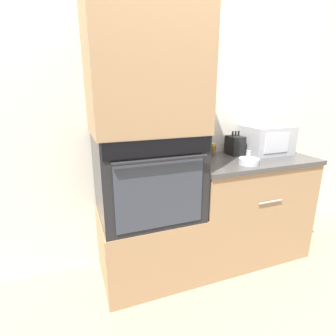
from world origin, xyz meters
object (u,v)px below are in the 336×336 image
object	(u,v)px
wall_oven	(147,175)
microwave	(266,140)
knife_block	(235,145)
bowl	(249,161)
condiment_jar_far	(248,155)
condiment_jar_near	(213,149)
condiment_jar_mid	(200,155)

from	to	relation	value
wall_oven	microwave	xyz separation A→B (m)	(1.16, 0.10, 0.17)
knife_block	bowl	xyz separation A→B (m)	(-0.09, -0.33, -0.06)
bowl	condiment_jar_far	size ratio (longest dim) A/B	2.03
condiment_jar_near	condiment_jar_mid	distance (m)	0.24
condiment_jar_mid	condiment_jar_far	xyz separation A→B (m)	(0.40, -0.10, -0.01)
bowl	microwave	bearing A→B (deg)	35.58
microwave	condiment_jar_near	size ratio (longest dim) A/B	3.72
microwave	wall_oven	bearing A→B (deg)	-175.04
condiment_jar_mid	condiment_jar_near	bearing A→B (deg)	33.59
condiment_jar_far	bowl	bearing A→B (deg)	-125.21
bowl	wall_oven	bearing A→B (deg)	167.40
bowl	condiment_jar_far	distance (m)	0.15
condiment_jar_mid	knife_block	bearing A→B (deg)	13.74
wall_oven	knife_block	xyz separation A→B (m)	(0.86, 0.15, 0.13)
condiment_jar_mid	condiment_jar_far	world-z (taller)	condiment_jar_mid
microwave	condiment_jar_far	size ratio (longest dim) A/B	5.24
wall_oven	condiment_jar_mid	xyz separation A→B (m)	(0.46, 0.05, 0.10)
wall_oven	microwave	distance (m)	1.17
wall_oven	condiment_jar_far	xyz separation A→B (m)	(0.86, -0.05, 0.09)
bowl	knife_block	bearing A→B (deg)	74.98
wall_oven	knife_block	world-z (taller)	wall_oven
microwave	knife_block	size ratio (longest dim) A/B	1.92
knife_block	condiment_jar_mid	distance (m)	0.41
microwave	condiment_jar_mid	distance (m)	0.70
wall_oven	microwave	world-z (taller)	wall_oven
knife_block	condiment_jar_near	size ratio (longest dim) A/B	1.94
knife_block	condiment_jar_far	size ratio (longest dim) A/B	2.72
condiment_jar_near	condiment_jar_far	distance (m)	0.31
microwave	condiment_jar_far	bearing A→B (deg)	-153.17
bowl	condiment_jar_near	distance (m)	0.38
knife_block	condiment_jar_mid	size ratio (longest dim) A/B	1.95
condiment_jar_near	knife_block	bearing A→B (deg)	-9.46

